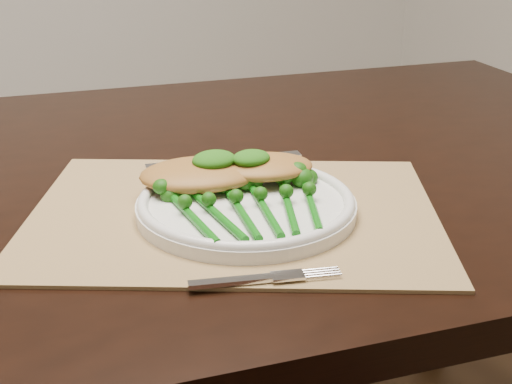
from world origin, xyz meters
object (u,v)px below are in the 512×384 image
chicken_fillet_left (200,174)px  broccolini_bundle (253,210)px  placemat (234,214)px  dinner_plate (246,204)px

chicken_fillet_left → broccolini_bundle: chicken_fillet_left is taller
broccolini_bundle → placemat: bearing=105.5°
dinner_plate → broccolini_bundle: size_ratio=1.22×
placemat → dinner_plate: (0.01, -0.01, 0.01)m
dinner_plate → chicken_fillet_left: 0.07m
broccolini_bundle → chicken_fillet_left: bearing=112.5°
dinner_plate → broccolini_bundle: bearing=-105.1°
broccolini_bundle → dinner_plate: bearing=87.9°
dinner_plate → chicken_fillet_left: chicken_fillet_left is taller
placemat → dinner_plate: dinner_plate is taller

